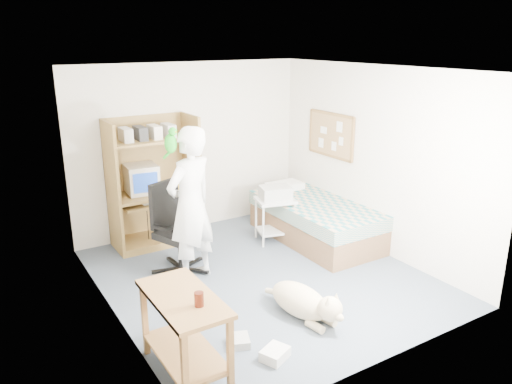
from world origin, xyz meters
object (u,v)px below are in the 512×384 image
(computer_hutch, at_px, (154,187))
(dog, at_px, (304,302))
(person, at_px, (191,206))
(bed, at_px, (315,220))
(side_desk, at_px, (184,323))
(office_chair, at_px, (177,240))
(printer_cart, at_px, (275,213))

(computer_hutch, relative_size, dog, 1.63)
(person, bearing_deg, computer_hutch, -113.54)
(bed, height_order, side_desk, side_desk)
(side_desk, bearing_deg, office_chair, 68.88)
(computer_hutch, xyz_separation_m, printer_cart, (1.47, -0.87, -0.40))
(printer_cart, bearing_deg, side_desk, -123.05)
(computer_hutch, relative_size, person, 0.96)
(side_desk, xyz_separation_m, printer_cart, (2.32, 2.07, -0.07))
(person, distance_m, dog, 1.73)
(dog, bearing_deg, side_desk, 177.89)
(bed, relative_size, dog, 1.82)
(computer_hutch, distance_m, bed, 2.35)
(office_chair, xyz_separation_m, printer_cart, (1.58, 0.15, 0.02))
(office_chair, height_order, person, person)
(bed, xyz_separation_m, person, (-2.04, -0.21, 0.65))
(computer_hutch, distance_m, person, 1.34)
(bed, relative_size, office_chair, 1.78)
(person, bearing_deg, side_desk, 41.23)
(computer_hutch, xyz_separation_m, person, (-0.04, -1.33, 0.12))
(office_chair, relative_size, printer_cart, 1.78)
(computer_hutch, distance_m, side_desk, 3.08)
(computer_hutch, distance_m, printer_cart, 1.76)
(computer_hutch, bearing_deg, person, -91.59)
(bed, distance_m, dog, 2.17)
(printer_cart, bearing_deg, person, -147.81)
(office_chair, bearing_deg, bed, -24.65)
(printer_cart, bearing_deg, office_chair, -159.24)
(computer_hutch, relative_size, bed, 0.89)
(bed, bearing_deg, dog, -131.02)
(office_chair, bearing_deg, side_desk, -133.07)
(computer_hutch, relative_size, printer_cart, 2.82)
(side_desk, distance_m, office_chair, 2.06)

